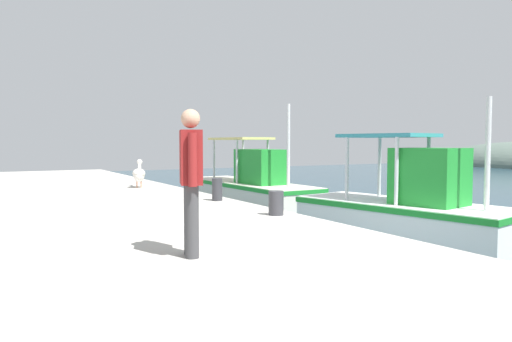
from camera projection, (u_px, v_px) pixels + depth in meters
name	position (u px, v px, depth m)	size (l,w,h in m)	color
fishing_boat_nearest	(250.00, 186.00, 16.70)	(6.49, 1.95, 3.26)	silver
fishing_boat_second	(407.00, 210.00, 10.58)	(5.05, 2.73, 2.98)	white
pelican	(139.00, 174.00, 14.27)	(0.96, 0.55, 0.82)	tan
fisherman_standing	(191.00, 175.00, 5.64)	(0.62, 0.37, 1.70)	#3F3F42
mooring_bollard_nearest	(217.00, 189.00, 11.08)	(0.24, 0.24, 0.51)	#333338
mooring_bollard_second	(276.00, 203.00, 8.87)	(0.27, 0.27, 0.44)	#333338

